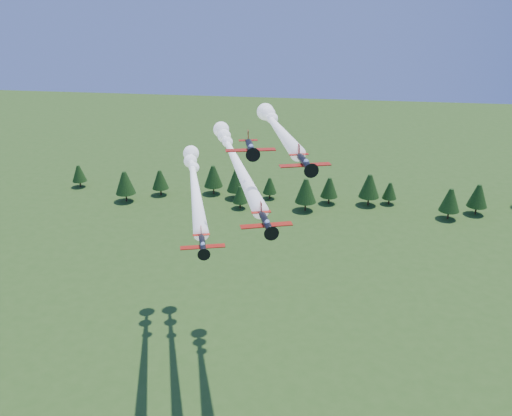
# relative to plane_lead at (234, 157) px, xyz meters

# --- Properties ---
(plane_lead) EXTENTS (22.75, 57.55, 3.70)m
(plane_lead) POSITION_rel_plane_lead_xyz_m (0.00, 0.00, 0.00)
(plane_lead) COLOR black
(plane_lead) RESTS_ON ground
(plane_left) EXTENTS (18.91, 52.20, 3.70)m
(plane_left) POSITION_rel_plane_lead_xyz_m (-8.30, -0.38, -5.32)
(plane_left) COLOR black
(plane_left) RESTS_ON ground
(plane_right) EXTENTS (16.71, 40.87, 3.70)m
(plane_right) POSITION_rel_plane_lead_xyz_m (8.34, 0.71, 6.43)
(plane_right) COLOR black
(plane_right) RESTS_ON ground
(plane_slot) EXTENTS (8.30, 9.16, 2.90)m
(plane_slot) POSITION_rel_plane_lead_xyz_m (6.15, -18.95, 7.74)
(plane_slot) COLOR black
(plane_slot) RESTS_ON ground
(treeline) EXTENTS (172.48, 20.77, 11.73)m
(treeline) POSITION_rel_plane_lead_xyz_m (9.93, 85.58, -37.16)
(treeline) COLOR #382314
(treeline) RESTS_ON ground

